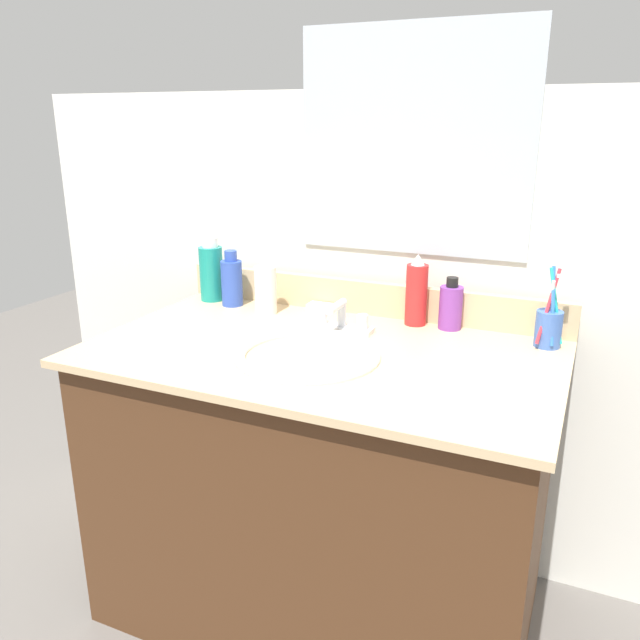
# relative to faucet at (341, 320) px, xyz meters

# --- Properties ---
(ground_plane) EXTENTS (6.00, 6.00, 0.00)m
(ground_plane) POSITION_rel_faucet_xyz_m (0.01, -0.14, -0.75)
(ground_plane) COLOR #66605B
(vanity_cabinet) EXTENTS (1.03, 0.58, 0.70)m
(vanity_cabinet) POSITION_rel_faucet_xyz_m (0.01, -0.14, -0.40)
(vanity_cabinet) COLOR #4C2D19
(vanity_cabinet) RESTS_ON ground_plane
(countertop) EXTENTS (1.07, 0.63, 0.02)m
(countertop) POSITION_rel_faucet_xyz_m (0.01, -0.14, -0.04)
(countertop) COLOR #D1B284
(countertop) RESTS_ON vanity_cabinet
(backsplash) EXTENTS (1.07, 0.02, 0.09)m
(backsplash) POSITION_rel_faucet_xyz_m (0.01, 0.17, 0.02)
(backsplash) COLOR #D1B284
(backsplash) RESTS_ON countertop
(back_wall) EXTENTS (2.17, 0.04, 1.30)m
(back_wall) POSITION_rel_faucet_xyz_m (0.01, 0.23, -0.10)
(back_wall) COLOR silver
(back_wall) RESTS_ON ground_plane
(mirror_panel) EXTENTS (0.60, 0.01, 0.56)m
(mirror_panel) POSITION_rel_faucet_xyz_m (0.11, 0.21, 0.42)
(mirror_panel) COLOR #B2BCC6
(sink_basin) EXTENTS (0.33, 0.33, 0.11)m
(sink_basin) POSITION_rel_faucet_xyz_m (0.00, -0.19, -0.06)
(sink_basin) COLOR white
(sink_basin) RESTS_ON countertop
(faucet) EXTENTS (0.16, 0.10, 0.08)m
(faucet) POSITION_rel_faucet_xyz_m (0.00, 0.00, 0.00)
(faucet) COLOR silver
(faucet) RESTS_ON countertop
(bottle_shampoo_blue) EXTENTS (0.06, 0.06, 0.16)m
(bottle_shampoo_blue) POSITION_rel_faucet_xyz_m (-0.37, 0.09, 0.04)
(bottle_shampoo_blue) COLOR #2D4CB2
(bottle_shampoo_blue) RESTS_ON countertop
(bottle_spray_red) EXTENTS (0.05, 0.05, 0.18)m
(bottle_spray_red) POSITION_rel_faucet_xyz_m (0.15, 0.13, 0.06)
(bottle_spray_red) COLOR red
(bottle_spray_red) RESTS_ON countertop
(bottle_lotion_white) EXTENTS (0.06, 0.06, 0.15)m
(bottle_lotion_white) POSITION_rel_faucet_xyz_m (-0.24, 0.06, 0.04)
(bottle_lotion_white) COLOR white
(bottle_lotion_white) RESTS_ON countertop
(bottle_cream_purple) EXTENTS (0.06, 0.06, 0.13)m
(bottle_cream_purple) POSITION_rel_faucet_xyz_m (0.24, 0.13, 0.03)
(bottle_cream_purple) COLOR #7A3899
(bottle_cream_purple) RESTS_ON countertop
(bottle_mouthwash_teal) EXTENTS (0.07, 0.07, 0.18)m
(bottle_mouthwash_teal) POSITION_rel_faucet_xyz_m (-0.45, 0.11, 0.06)
(bottle_mouthwash_teal) COLOR teal
(bottle_mouthwash_teal) RESTS_ON countertop
(cup_blue_plastic) EXTENTS (0.07, 0.08, 0.19)m
(cup_blue_plastic) POSITION_rel_faucet_xyz_m (0.48, 0.09, 0.02)
(cup_blue_plastic) COLOR #3F66B7
(cup_blue_plastic) RESTS_ON countertop
(soap_bar) EXTENTS (0.06, 0.04, 0.02)m
(soap_bar) POSITION_rel_faucet_xyz_m (-0.11, 0.13, -0.02)
(soap_bar) COLOR white
(soap_bar) RESTS_ON countertop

